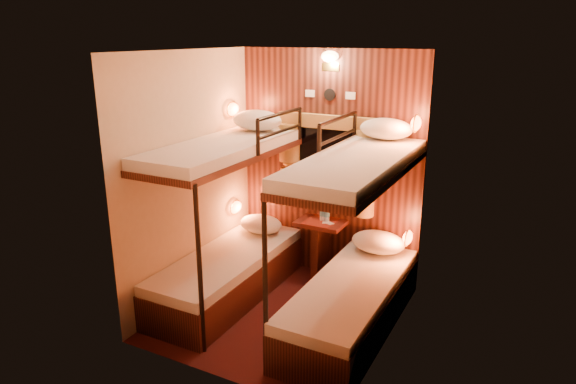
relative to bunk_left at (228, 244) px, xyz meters
The scene contains 22 objects.
floor 0.86m from the bunk_left, ahead, with size 2.10×2.10×0.00m, color #390F10.
ceiling 1.95m from the bunk_left, ahead, with size 2.10×2.10×0.00m, color silver.
wall_back 1.34m from the bunk_left, 56.56° to the left, with size 2.40×2.40×0.00m, color #C6B293.
wall_front 1.44m from the bunk_left, 59.93° to the right, with size 2.40×2.40×0.00m, color #C6B293.
wall_left 0.74m from the bunk_left, 168.93° to the right, with size 2.40×2.40×0.00m, color #C6B293.
wall_right 1.77m from the bunk_left, ahead, with size 2.40×2.40×0.00m, color #C6B293.
back_panel 1.33m from the bunk_left, 56.16° to the left, with size 2.00×0.03×2.40m, color black.
bunk_left is the anchor object (origin of this frame).
bunk_right 1.30m from the bunk_left, ahead, with size 0.72×1.90×1.82m.
window 1.30m from the bunk_left, 55.30° to the left, with size 1.00×0.12×0.79m.
curtains 1.32m from the bunk_left, 54.32° to the left, with size 1.10×0.22×1.00m.
back_fixtures 2.03m from the bunk_left, 55.16° to the left, with size 0.54×0.09×0.48m.
reading_lamps 1.13m from the bunk_left, 44.25° to the left, with size 2.00×0.20×1.25m.
table 1.02m from the bunk_left, 50.33° to the left, with size 0.50×0.34×0.66m.
bottle_left 1.06m from the bunk_left, 51.27° to the left, with size 0.06×0.06×0.22m.
bottle_right 1.09m from the bunk_left, 49.52° to the left, with size 0.06×0.06×0.21m.
sachet_a 1.07m from the bunk_left, 45.31° to the left, with size 0.09×0.07×0.01m, color silver.
sachet_b 1.05m from the bunk_left, 46.43° to the left, with size 0.08×0.06×0.01m, color silver.
pillow_lower_left 0.65m from the bunk_left, 90.19° to the left, with size 0.48×0.35×0.19m, color silver.
pillow_lower_right 1.49m from the bunk_left, 29.12° to the left, with size 0.53×0.38×0.21m, color silver.
pillow_upper_left 1.29m from the bunk_left, 90.21° to the left, with size 0.53×0.38×0.21m, color silver.
pillow_upper_right 1.89m from the bunk_left, 30.86° to the left, with size 0.50×0.36×0.20m, color silver.
Camera 1 is at (2.03, -3.78, 2.53)m, focal length 32.00 mm.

